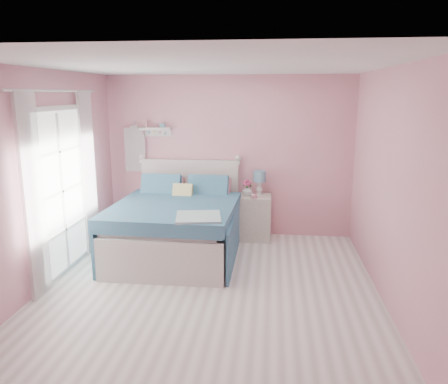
% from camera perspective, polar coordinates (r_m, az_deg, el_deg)
% --- Properties ---
extents(floor, '(4.50, 4.50, 0.00)m').
position_cam_1_polar(floor, '(5.36, -1.90, -12.74)').
color(floor, beige).
rests_on(floor, ground).
extents(room_shell, '(4.50, 4.50, 4.50)m').
position_cam_1_polar(room_shell, '(4.90, -2.04, 4.24)').
color(room_shell, pink).
rests_on(room_shell, floor).
extents(bed, '(1.75, 2.18, 1.25)m').
position_cam_1_polar(bed, '(6.40, -6.13, -4.53)').
color(bed, silver).
rests_on(bed, floor).
extents(nightstand, '(0.50, 0.49, 0.72)m').
position_cam_1_polar(nightstand, '(7.05, 4.10, -3.30)').
color(nightstand, beige).
rests_on(nightstand, floor).
extents(table_lamp, '(0.20, 0.20, 0.39)m').
position_cam_1_polar(table_lamp, '(6.97, 4.66, 1.83)').
color(table_lamp, white).
rests_on(table_lamp, nightstand).
extents(vase, '(0.19, 0.19, 0.16)m').
position_cam_1_polar(vase, '(6.96, 3.04, 0.22)').
color(vase, silver).
rests_on(vase, nightstand).
extents(teacup, '(0.10, 0.10, 0.08)m').
position_cam_1_polar(teacup, '(6.80, 3.96, -0.48)').
color(teacup, pink).
rests_on(teacup, nightstand).
extents(roses, '(0.14, 0.11, 0.12)m').
position_cam_1_polar(roses, '(6.93, 3.03, 1.17)').
color(roses, '#CE4679').
rests_on(roses, vase).
extents(wall_shelf, '(0.50, 0.15, 0.25)m').
position_cam_1_polar(wall_shelf, '(7.26, -8.94, 8.07)').
color(wall_shelf, silver).
rests_on(wall_shelf, room_shell).
extents(hanging_dress, '(0.34, 0.03, 0.72)m').
position_cam_1_polar(hanging_dress, '(7.38, -11.55, 5.43)').
color(hanging_dress, white).
rests_on(hanging_dress, room_shell).
extents(french_door, '(0.04, 1.32, 2.16)m').
position_cam_1_polar(french_door, '(5.97, -20.46, 0.01)').
color(french_door, silver).
rests_on(french_door, floor).
extents(curtain_near, '(0.04, 0.40, 2.32)m').
position_cam_1_polar(curtain_near, '(5.29, -23.64, -0.65)').
color(curtain_near, white).
rests_on(curtain_near, floor).
extents(curtain_far, '(0.04, 0.40, 2.32)m').
position_cam_1_polar(curtain_far, '(6.59, -17.27, 2.32)').
color(curtain_far, white).
rests_on(curtain_far, floor).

